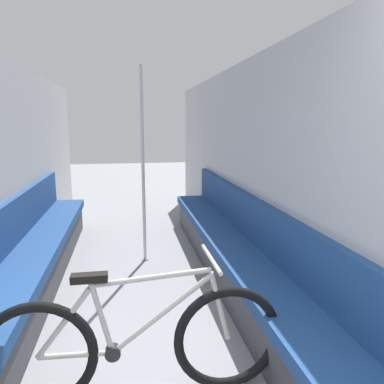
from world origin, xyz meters
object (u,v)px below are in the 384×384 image
bench_seat_row_right (238,259)px  bicycle (136,344)px  grab_pole_near (143,169)px  bench_seat_row_left (25,273)px

bench_seat_row_right → bicycle: bearing=-127.1°
bench_seat_row_right → bicycle: 1.72m
grab_pole_near → bench_seat_row_left: bearing=-139.9°
bench_seat_row_left → grab_pole_near: 1.67m
bicycle → bench_seat_row_left: bearing=134.7°
bench_seat_row_left → bench_seat_row_right: size_ratio=1.00×
bench_seat_row_left → bicycle: bench_seat_row_left is taller
bench_seat_row_right → grab_pole_near: size_ratio=2.21×
bicycle → grab_pole_near: 2.44m
bicycle → grab_pole_near: bearing=95.7°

